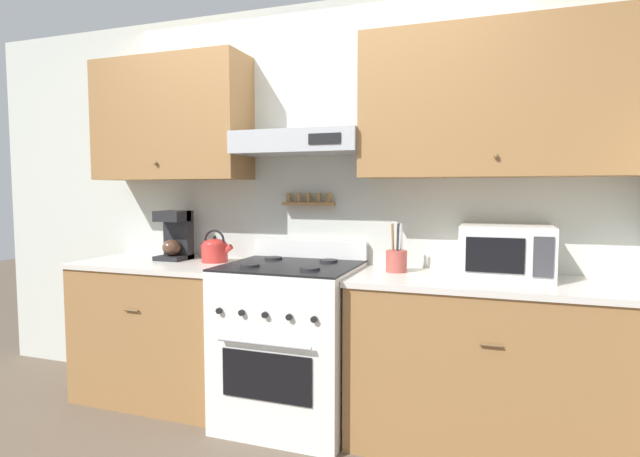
{
  "coord_description": "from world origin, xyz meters",
  "views": [
    {
      "loc": [
        1.12,
        -2.4,
        1.38
      ],
      "look_at": [
        0.19,
        0.26,
        1.16
      ],
      "focal_mm": 28.0,
      "sensor_mm": 36.0,
      "label": 1
    }
  ],
  "objects_px": {
    "tea_kettle": "(215,250)",
    "stove_range": "(291,343)",
    "coffee_maker": "(175,235)",
    "utensil_crock": "(396,260)",
    "microwave": "(506,251)"
  },
  "relations": [
    {
      "from": "tea_kettle",
      "to": "stove_range",
      "type": "bearing_deg",
      "value": -13.58
    },
    {
      "from": "coffee_maker",
      "to": "utensil_crock",
      "type": "distance_m",
      "value": 1.51
    },
    {
      "from": "stove_range",
      "to": "coffee_maker",
      "type": "distance_m",
      "value": 1.1
    },
    {
      "from": "coffee_maker",
      "to": "utensil_crock",
      "type": "bearing_deg",
      "value": -0.96
    },
    {
      "from": "stove_range",
      "to": "utensil_crock",
      "type": "distance_m",
      "value": 0.79
    },
    {
      "from": "microwave",
      "to": "coffee_maker",
      "type": "bearing_deg",
      "value": 179.8
    },
    {
      "from": "utensil_crock",
      "to": "tea_kettle",
      "type": "bearing_deg",
      "value": -180.0
    },
    {
      "from": "coffee_maker",
      "to": "microwave",
      "type": "distance_m",
      "value": 2.09
    },
    {
      "from": "tea_kettle",
      "to": "microwave",
      "type": "height_order",
      "value": "microwave"
    },
    {
      "from": "stove_range",
      "to": "utensil_crock",
      "type": "bearing_deg",
      "value": 13.47
    },
    {
      "from": "stove_range",
      "to": "coffee_maker",
      "type": "bearing_deg",
      "value": 169.53
    },
    {
      "from": "stove_range",
      "to": "tea_kettle",
      "type": "distance_m",
      "value": 0.8
    },
    {
      "from": "coffee_maker",
      "to": "stove_range",
      "type": "bearing_deg",
      "value": -10.47
    },
    {
      "from": "stove_range",
      "to": "microwave",
      "type": "bearing_deg",
      "value": 7.75
    },
    {
      "from": "stove_range",
      "to": "tea_kettle",
      "type": "xyz_separation_m",
      "value": [
        -0.59,
        0.14,
        0.52
      ]
    }
  ]
}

